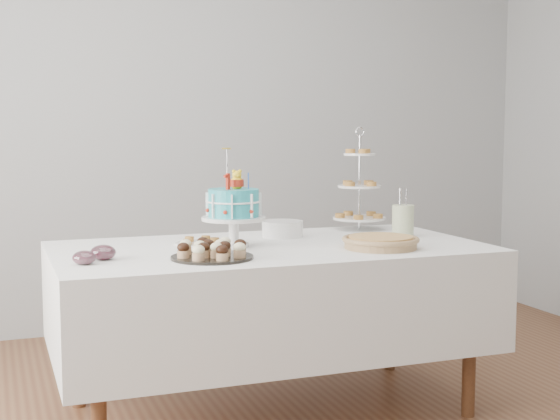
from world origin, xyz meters
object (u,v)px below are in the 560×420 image
object	(u,v)px
pastry_plate	(200,242)
jam_bowl_a	(84,258)
birthday_cake	(234,220)
pie	(381,241)
jam_bowl_b	(103,253)
table	(270,295)
plate_stack	(282,229)
cupcake_tray	(212,249)
tiered_stand	(359,187)
utensil_pitcher	(403,219)

from	to	relation	value
pastry_plate	jam_bowl_a	distance (m)	0.65
birthday_cake	pie	bearing A→B (deg)	-49.42
pie	jam_bowl_b	size ratio (longest dim) A/B	3.29
table	plate_stack	size ratio (longest dim) A/B	9.55
table	cupcake_tray	world-z (taller)	cupcake_tray
tiered_stand	cupcake_tray	bearing A→B (deg)	-147.31
tiered_stand	pastry_plate	distance (m)	0.98
tiered_stand	jam_bowl_b	bearing A→B (deg)	-160.34
jam_bowl_a	utensil_pitcher	size ratio (longest dim) A/B	0.39
pastry_plate	jam_bowl_b	xyz separation A→B (m)	(-0.47, -0.25, 0.01)
plate_stack	pie	bearing A→B (deg)	-60.82
tiered_stand	jam_bowl_a	size ratio (longest dim) A/B	5.77
birthday_cake	jam_bowl_a	world-z (taller)	birthday_cake
jam_bowl_a	table	bearing A→B (deg)	13.58
pie	utensil_pitcher	bearing A→B (deg)	46.73
pie	plate_stack	size ratio (longest dim) A/B	1.70
plate_stack	pastry_plate	world-z (taller)	plate_stack
jam_bowl_a	utensil_pitcher	world-z (taller)	utensil_pitcher
utensil_pitcher	pastry_plate	bearing A→B (deg)	162.09
tiered_stand	jam_bowl_a	distance (m)	1.59
tiered_stand	utensil_pitcher	distance (m)	0.36
birthday_cake	pastry_plate	bearing A→B (deg)	119.15
cupcake_tray	jam_bowl_b	world-z (taller)	cupcake_tray
pie	pastry_plate	size ratio (longest dim) A/B	1.51
table	cupcake_tray	distance (m)	0.49
cupcake_tray	pie	distance (m)	0.77
utensil_pitcher	tiered_stand	bearing A→B (deg)	90.24
pie	jam_bowl_a	xyz separation A→B (m)	(-1.27, 0.03, -0.00)
birthday_cake	pie	world-z (taller)	birthday_cake
jam_bowl_b	jam_bowl_a	bearing A→B (deg)	-134.45
table	pie	bearing A→B (deg)	-28.62
pastry_plate	utensil_pitcher	size ratio (longest dim) A/B	0.95
jam_bowl_b	utensil_pitcher	size ratio (longest dim) A/B	0.44
pastry_plate	jam_bowl_a	xyz separation A→B (m)	(-0.55, -0.34, 0.01)
cupcake_tray	jam_bowl_a	world-z (taller)	cupcake_tray
table	plate_stack	world-z (taller)	plate_stack
jam_bowl_b	cupcake_tray	bearing A→B (deg)	-16.59
jam_bowl_a	utensil_pitcher	xyz separation A→B (m)	(1.55, 0.26, 0.06)
utensil_pitcher	table	bearing A→B (deg)	170.97
jam_bowl_b	utensil_pitcher	distance (m)	1.48
pie	tiered_stand	size ratio (longest dim) A/B	0.64
jam_bowl_b	plate_stack	bearing A→B (deg)	22.40
pie	jam_bowl_a	world-z (taller)	same
pie	jam_bowl_a	size ratio (longest dim) A/B	3.68
plate_stack	pastry_plate	xyz separation A→B (m)	(-0.45, -0.13, -0.02)
pastry_plate	plate_stack	bearing A→B (deg)	15.84
cupcake_tray	jam_bowl_a	size ratio (longest dim) A/B	3.64
table	pastry_plate	size ratio (longest dim) A/B	8.51
tiered_stand	utensil_pitcher	bearing A→B (deg)	-76.21
table	tiered_stand	distance (m)	0.86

